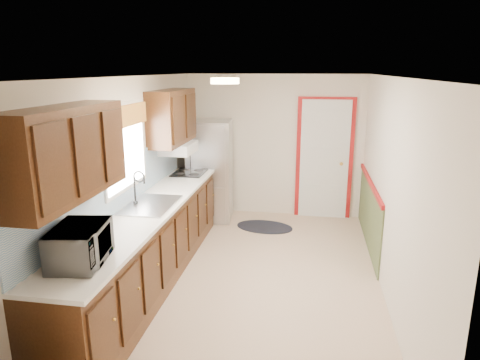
% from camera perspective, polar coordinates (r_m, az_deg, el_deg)
% --- Properties ---
extents(room_shell, '(3.20, 5.20, 2.52)m').
position_cam_1_polar(room_shell, '(4.91, 1.99, -0.52)').
color(room_shell, '#D0B193').
rests_on(room_shell, ground).
extents(kitchen_run, '(0.63, 4.00, 2.20)m').
position_cam_1_polar(kitchen_run, '(5.07, -12.53, -5.01)').
color(kitchen_run, '#341B0B').
rests_on(kitchen_run, ground).
extents(back_wall_trim, '(1.12, 2.30, 2.08)m').
position_cam_1_polar(back_wall_trim, '(7.11, 12.32, 1.33)').
color(back_wall_trim, maroon).
rests_on(back_wall_trim, ground).
extents(ceiling_fixture, '(0.30, 0.30, 0.06)m').
position_cam_1_polar(ceiling_fixture, '(4.60, -2.03, 13.08)').
color(ceiling_fixture, '#FFD88C').
rests_on(ceiling_fixture, room_shell).
extents(microwave, '(0.41, 0.61, 0.39)m').
position_cam_1_polar(microwave, '(3.73, -20.62, -7.63)').
color(microwave, white).
rests_on(microwave, kitchen_run).
extents(refrigerator, '(0.75, 0.73, 1.67)m').
position_cam_1_polar(refrigerator, '(7.14, -3.99, 1.26)').
color(refrigerator, '#B7B7BC').
rests_on(refrigerator, ground).
extents(rug, '(0.99, 0.71, 0.01)m').
position_cam_1_polar(rug, '(6.96, 3.29, -6.25)').
color(rug, black).
rests_on(rug, ground).
extents(cooktop, '(0.46, 0.55, 0.02)m').
position_cam_1_polar(cooktop, '(6.55, -6.77, 0.98)').
color(cooktop, black).
rests_on(cooktop, kitchen_run).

